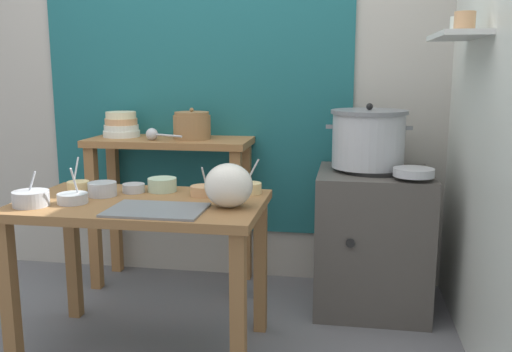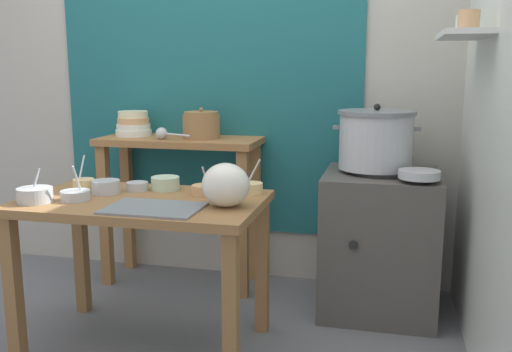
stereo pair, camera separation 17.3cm
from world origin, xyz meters
TOP-DOWN VIEW (x-y plane):
  - ground_plane at (0.00, 0.00)m, footprint 9.00×9.00m
  - wall_back at (0.08, 1.10)m, footprint 4.40×0.12m
  - wall_right at (1.40, 0.20)m, footprint 0.30×3.20m
  - prep_table at (-0.13, 0.01)m, footprint 1.10×0.66m
  - back_shelf_table at (-0.26, 0.83)m, footprint 0.96×0.40m
  - stove_block at (0.92, 0.70)m, footprint 0.60×0.61m
  - steamer_pot at (0.88, 0.72)m, footprint 0.46×0.41m
  - clay_pot at (-0.13, 0.83)m, footprint 0.22×0.22m
  - bowl_stack_enamel at (-0.58, 0.87)m, footprint 0.22×0.22m
  - ladle at (-0.33, 0.73)m, footprint 0.24×0.12m
  - serving_tray at (-0.00, -0.16)m, footprint 0.40×0.28m
  - plastic_bag at (0.28, -0.04)m, footprint 0.21×0.18m
  - wide_pan at (1.10, 0.49)m, footprint 0.20×0.20m
  - prep_bowl_0 at (-0.23, 0.17)m, footprint 0.11×0.11m
  - prep_bowl_1 at (-0.41, -0.09)m, footprint 0.13×0.13m
  - prep_bowl_2 at (0.12, 0.15)m, footprint 0.12×0.12m
  - prep_bowl_3 at (-0.10, 0.21)m, footprint 0.14×0.14m
  - prep_bowl_4 at (-0.48, 0.10)m, footprint 0.10×0.10m
  - prep_bowl_5 at (-0.34, 0.07)m, footprint 0.13×0.13m
  - prep_bowl_6 at (-0.56, -0.16)m, footprint 0.15×0.15m
  - prep_bowl_7 at (0.33, 0.24)m, footprint 0.11×0.11m

SIDE VIEW (x-z plane):
  - ground_plane at x=0.00m, z-range 0.00..0.00m
  - stove_block at x=0.92m, z-range -0.01..0.77m
  - prep_table at x=-0.13m, z-range 0.25..0.97m
  - back_shelf_table at x=-0.26m, z-range 0.23..1.13m
  - serving_tray at x=0.00m, z-range 0.72..0.73m
  - prep_bowl_0 at x=-0.23m, z-range 0.72..0.76m
  - prep_bowl_1 at x=-0.41m, z-range 0.66..0.83m
  - prep_bowl_2 at x=0.12m, z-range 0.68..0.82m
  - prep_bowl_7 at x=0.33m, z-range 0.67..0.83m
  - prep_bowl_4 at x=-0.48m, z-range 0.67..0.84m
  - prep_bowl_5 at x=-0.34m, z-range 0.72..0.79m
  - prep_bowl_3 at x=-0.10m, z-range 0.72..0.79m
  - prep_bowl_6 at x=-0.56m, z-range 0.68..0.83m
  - wide_pan at x=1.10m, z-range 0.78..0.82m
  - plastic_bag at x=0.28m, z-range 0.72..0.91m
  - ladle at x=-0.33m, z-range 0.90..0.97m
  - steamer_pot at x=0.88m, z-range 0.76..1.11m
  - bowl_stack_enamel at x=-0.58m, z-range 0.89..1.04m
  - clay_pot at x=-0.13m, z-range 0.89..1.07m
  - wall_right at x=1.40m, z-range 0.00..2.60m
  - wall_back at x=0.08m, z-range 0.00..2.60m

